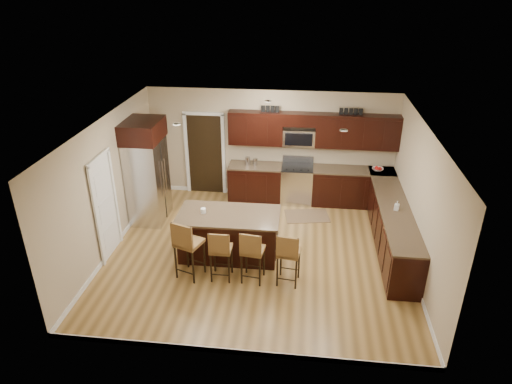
# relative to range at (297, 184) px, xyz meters

# --- Properties ---
(floor) EXTENTS (6.00, 6.00, 0.00)m
(floor) POSITION_rel_range_xyz_m (-0.68, -2.45, -0.47)
(floor) COLOR olive
(floor) RESTS_ON ground
(ceiling) EXTENTS (6.00, 6.00, 0.00)m
(ceiling) POSITION_rel_range_xyz_m (-0.68, -2.45, 2.23)
(ceiling) COLOR silver
(ceiling) RESTS_ON wall_back
(wall_back) EXTENTS (6.00, 0.00, 6.00)m
(wall_back) POSITION_rel_range_xyz_m (-0.68, 0.30, 0.88)
(wall_back) COLOR tan
(wall_back) RESTS_ON floor
(wall_left) EXTENTS (0.00, 5.50, 5.50)m
(wall_left) POSITION_rel_range_xyz_m (-3.68, -2.45, 0.88)
(wall_left) COLOR tan
(wall_left) RESTS_ON floor
(wall_right) EXTENTS (0.00, 5.50, 5.50)m
(wall_right) POSITION_rel_range_xyz_m (2.32, -2.45, 0.88)
(wall_right) COLOR tan
(wall_right) RESTS_ON floor
(base_cabinets) EXTENTS (4.02, 3.96, 0.92)m
(base_cabinets) POSITION_rel_range_xyz_m (1.22, -1.01, -0.01)
(base_cabinets) COLOR black
(base_cabinets) RESTS_ON floor
(upper_cabinets) EXTENTS (4.00, 0.33, 0.80)m
(upper_cabinets) POSITION_rel_range_xyz_m (0.36, 0.13, 1.37)
(upper_cabinets) COLOR black
(upper_cabinets) RESTS_ON wall_back
(range) EXTENTS (0.76, 0.64, 1.11)m
(range) POSITION_rel_range_xyz_m (0.00, 0.00, 0.00)
(range) COLOR silver
(range) RESTS_ON floor
(microwave) EXTENTS (0.76, 0.31, 0.40)m
(microwave) POSITION_rel_range_xyz_m (0.00, 0.15, 1.15)
(microwave) COLOR silver
(microwave) RESTS_ON upper_cabinets
(doorway) EXTENTS (0.85, 0.03, 2.06)m
(doorway) POSITION_rel_range_xyz_m (-2.33, 0.28, 0.56)
(doorway) COLOR black
(doorway) RESTS_ON floor
(pantry_door) EXTENTS (0.03, 0.80, 2.04)m
(pantry_door) POSITION_rel_range_xyz_m (-3.66, -2.75, 0.55)
(pantry_door) COLOR white
(pantry_door) RESTS_ON floor
(letter_decor) EXTENTS (2.20, 0.03, 0.15)m
(letter_decor) POSITION_rel_range_xyz_m (0.22, 0.13, 1.82)
(letter_decor) COLOR black
(letter_decor) RESTS_ON upper_cabinets
(island) EXTENTS (2.01, 1.07, 0.92)m
(island) POSITION_rel_range_xyz_m (-1.25, -2.54, -0.04)
(island) COLOR black
(island) RESTS_ON floor
(stool_left) EXTENTS (0.57, 0.57, 1.19)m
(stool_left) POSITION_rel_range_xyz_m (-1.88, -3.39, 0.27)
(stool_left) COLOR olive
(stool_left) RESTS_ON floor
(stool_mid) EXTENTS (0.39, 0.39, 1.04)m
(stool_mid) POSITION_rel_range_xyz_m (-1.27, -3.38, 0.17)
(stool_mid) COLOR olive
(stool_mid) RESTS_ON floor
(stool_right) EXTENTS (0.44, 0.44, 1.06)m
(stool_right) POSITION_rel_range_xyz_m (-0.69, -3.38, 0.19)
(stool_right) COLOR olive
(stool_right) RESTS_ON floor
(refrigerator) EXTENTS (0.79, 1.02, 2.35)m
(refrigerator) POSITION_rel_range_xyz_m (-3.30, -1.28, 0.73)
(refrigerator) COLOR silver
(refrigerator) RESTS_ON floor
(floor_mat) EXTENTS (1.11, 0.83, 0.01)m
(floor_mat) POSITION_rel_range_xyz_m (0.28, -0.76, -0.47)
(floor_mat) COLOR brown
(floor_mat) RESTS_ON floor
(fruit_bowl) EXTENTS (0.29, 0.29, 0.06)m
(fruit_bowl) POSITION_rel_range_xyz_m (1.90, -0.00, 0.48)
(fruit_bowl) COLOR silver
(fruit_bowl) RESTS_ON base_cabinets
(soap_bottle) EXTENTS (0.11, 0.11, 0.19)m
(soap_bottle) POSITION_rel_range_xyz_m (2.02, -1.98, 0.54)
(soap_bottle) COLOR #B2B2B2
(soap_bottle) RESTS_ON base_cabinets
(canister_tall) EXTENTS (0.12, 0.12, 0.20)m
(canister_tall) POSITION_rel_range_xyz_m (-1.22, -0.00, 0.55)
(canister_tall) COLOR silver
(canister_tall) RESTS_ON base_cabinets
(canister_short) EXTENTS (0.11, 0.11, 0.17)m
(canister_short) POSITION_rel_range_xyz_m (-1.03, -0.00, 0.53)
(canister_short) COLOR silver
(canister_short) RESTS_ON base_cabinets
(island_jar) EXTENTS (0.10, 0.10, 0.10)m
(island_jar) POSITION_rel_range_xyz_m (-1.75, -2.54, 0.50)
(island_jar) COLOR white
(island_jar) RESTS_ON island
(stool_extra) EXTENTS (0.44, 0.44, 1.06)m
(stool_extra) POSITION_rel_range_xyz_m (-0.04, -3.38, 0.19)
(stool_extra) COLOR olive
(stool_extra) RESTS_ON floor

